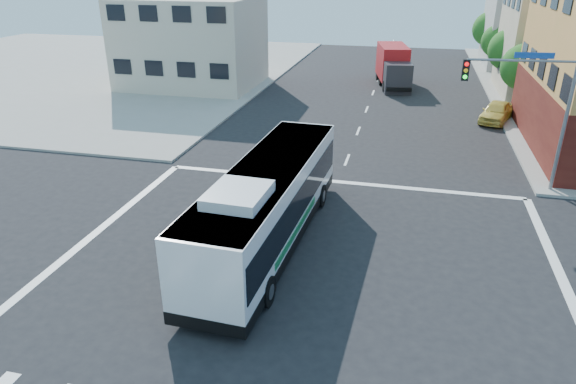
# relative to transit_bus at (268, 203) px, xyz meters

# --- Properties ---
(ground) EXTENTS (120.00, 120.00, 0.00)m
(ground) POSITION_rel_transit_bus_xyz_m (1.88, -2.22, -1.86)
(ground) COLOR black
(ground) RESTS_ON ground
(sidewalk_nw) EXTENTS (50.00, 50.00, 0.15)m
(sidewalk_nw) POSITION_rel_transit_bus_xyz_m (-33.12, 32.78, -1.79)
(sidewalk_nw) COLOR gray
(sidewalk_nw) RESTS_ON ground
(building_east_far) EXTENTS (12.06, 10.06, 10.00)m
(building_east_far) POSITION_rel_transit_bus_xyz_m (18.86, 45.76, 3.14)
(building_east_far) COLOR #A4A5A0
(building_east_far) RESTS_ON ground
(building_west) EXTENTS (12.06, 10.06, 8.00)m
(building_west) POSITION_rel_transit_bus_xyz_m (-15.14, 27.76, 2.14)
(building_west) COLOR beige
(building_west) RESTS_ON ground
(signal_mast_ne) EXTENTS (7.91, 1.13, 8.07)m
(signal_mast_ne) POSITION_rel_transit_bus_xyz_m (10.96, 8.40, 3.12)
(signal_mast_ne) COLOR gray
(signal_mast_ne) RESTS_ON ground
(street_tree_a) EXTENTS (3.60, 3.60, 5.53)m
(street_tree_a) POSITION_rel_transit_bus_xyz_m (13.78, 25.70, 1.73)
(street_tree_a) COLOR #351E13
(street_tree_a) RESTS_ON ground
(street_tree_b) EXTENTS (3.80, 3.80, 5.79)m
(street_tree_b) POSITION_rel_transit_bus_xyz_m (13.78, 33.70, 1.89)
(street_tree_b) COLOR #351E13
(street_tree_b) RESTS_ON ground
(street_tree_c) EXTENTS (3.40, 3.40, 5.29)m
(street_tree_c) POSITION_rel_transit_bus_xyz_m (13.78, 41.70, 1.60)
(street_tree_c) COLOR #351E13
(street_tree_c) RESTS_ON ground
(street_tree_d) EXTENTS (4.00, 4.00, 6.03)m
(street_tree_d) POSITION_rel_transit_bus_xyz_m (13.78, 49.70, 2.02)
(street_tree_d) COLOR #351E13
(street_tree_d) RESTS_ON ground
(transit_bus) EXTENTS (3.35, 12.97, 3.81)m
(transit_bus) POSITION_rel_transit_bus_xyz_m (0.00, 0.00, 0.00)
(transit_bus) COLOR black
(transit_bus) RESTS_ON ground
(box_truck) EXTENTS (3.83, 8.44, 3.67)m
(box_truck) POSITION_rel_transit_bus_xyz_m (3.38, 32.17, -0.08)
(box_truck) COLOR #28272D
(box_truck) RESTS_ON ground
(parked_car) EXTENTS (3.14, 4.78, 1.51)m
(parked_car) POSITION_rel_transit_bus_xyz_m (11.52, 21.50, -1.11)
(parked_car) COLOR #DEC551
(parked_car) RESTS_ON ground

